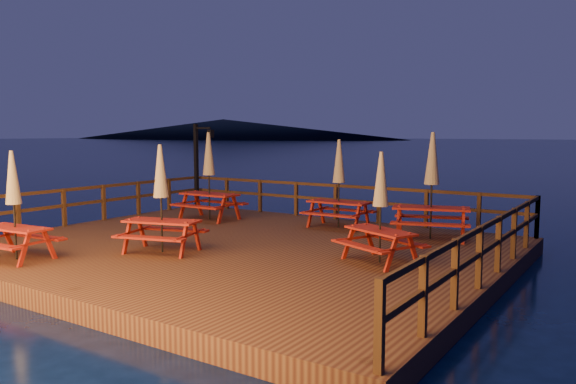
% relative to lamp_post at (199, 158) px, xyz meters
% --- Properties ---
extents(ground, '(500.00, 500.00, 0.00)m').
position_rel_lamp_post_xyz_m(ground, '(5.39, -4.55, -2.20)').
color(ground, black).
rests_on(ground, ground).
extents(deck, '(12.00, 10.00, 0.40)m').
position_rel_lamp_post_xyz_m(deck, '(5.39, -4.55, -2.00)').
color(deck, '#3F1F14').
rests_on(deck, ground).
extents(deck_piles, '(11.44, 9.44, 1.40)m').
position_rel_lamp_post_xyz_m(deck_piles, '(5.39, -4.55, -2.50)').
color(deck_piles, '#3E2713').
rests_on(deck_piles, ground).
extents(railing, '(11.80, 9.75, 1.10)m').
position_rel_lamp_post_xyz_m(railing, '(5.39, -2.77, -1.03)').
color(railing, '#3E2713').
rests_on(railing, deck).
extents(lamp_post, '(0.85, 0.18, 3.00)m').
position_rel_lamp_post_xyz_m(lamp_post, '(0.00, 0.00, 0.00)').
color(lamp_post, black).
rests_on(lamp_post, deck).
extents(headland_left, '(180.00, 84.00, 9.00)m').
position_rel_lamp_post_xyz_m(headland_left, '(-154.61, 185.45, 2.30)').
color(headland_left, black).
rests_on(headland_left, ground).
extents(picnic_table_0, '(2.27, 2.05, 2.71)m').
position_rel_lamp_post_xyz_m(picnic_table_0, '(8.99, -1.25, -0.39)').
color(picnic_table_0, maroon).
rests_on(picnic_table_0, deck).
extents(picnic_table_1, '(1.79, 1.48, 2.51)m').
position_rel_lamp_post_xyz_m(picnic_table_1, '(6.22, -1.04, -0.49)').
color(picnic_table_1, maroon).
rests_on(picnic_table_1, deck).
extents(picnic_table_2, '(2.02, 1.82, 2.44)m').
position_rel_lamp_post_xyz_m(picnic_table_2, '(4.46, -6.16, -0.53)').
color(picnic_table_2, maroon).
rests_on(picnic_table_2, deck).
extents(picnic_table_3, '(1.89, 1.55, 2.70)m').
position_rel_lamp_post_xyz_m(picnic_table_3, '(2.14, -1.92, -0.39)').
color(picnic_table_3, maroon).
rests_on(picnic_table_3, deck).
extents(picnic_table_4, '(2.02, 1.88, 2.31)m').
position_rel_lamp_post_xyz_m(picnic_table_4, '(9.00, -4.39, -0.60)').
color(picnic_table_4, maroon).
rests_on(picnic_table_4, deck).
extents(picnic_table_5, '(1.73, 1.47, 2.32)m').
position_rel_lamp_post_xyz_m(picnic_table_5, '(2.39, -8.40, -0.59)').
color(picnic_table_5, maroon).
rests_on(picnic_table_5, deck).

